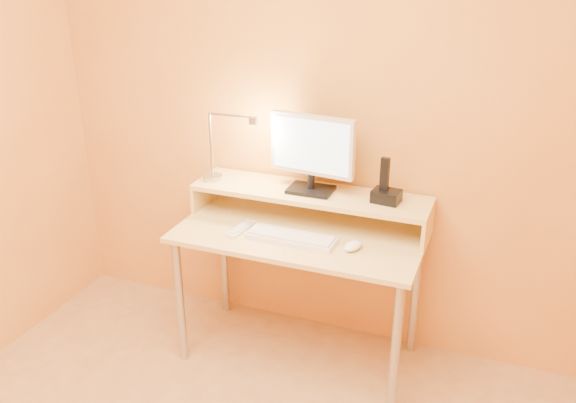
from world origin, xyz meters
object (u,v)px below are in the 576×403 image
at_px(phone_dock, 386,196).
at_px(remote_control, 241,229).
at_px(lamp_base, 213,177).
at_px(mouse, 353,246).
at_px(keyboard, 291,238).
at_px(monitor_panel, 312,145).

height_order(phone_dock, remote_control, phone_dock).
height_order(lamp_base, mouse, lamp_base).
height_order(lamp_base, keyboard, lamp_base).
xyz_separation_m(lamp_base, keyboard, (0.52, -0.21, -0.16)).
bearing_deg(keyboard, mouse, 3.74).
bearing_deg(lamp_base, mouse, -13.76).
bearing_deg(mouse, monitor_panel, 157.94).
height_order(phone_dock, mouse, phone_dock).
bearing_deg(monitor_panel, keyboard, -86.09).
bearing_deg(phone_dock, keyboard, -141.20).
relative_size(phone_dock, mouse, 1.15).
xyz_separation_m(monitor_panel, lamp_base, (-0.53, -0.04, -0.23)).
xyz_separation_m(keyboard, mouse, (0.30, 0.01, 0.01)).
xyz_separation_m(keyboard, remote_control, (-0.27, 0.01, -0.00)).
relative_size(monitor_panel, keyboard, 1.02).
bearing_deg(keyboard, monitor_panel, 88.92).
distance_m(mouse, remote_control, 0.57).
xyz_separation_m(phone_dock, mouse, (-0.09, -0.23, -0.17)).
distance_m(monitor_panel, keyboard, 0.46).
xyz_separation_m(lamp_base, phone_dock, (0.91, 0.03, 0.02)).
height_order(monitor_panel, mouse, monitor_panel).
height_order(monitor_panel, remote_control, monitor_panel).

